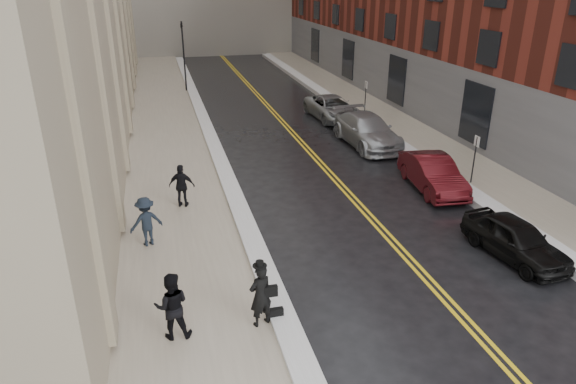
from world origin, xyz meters
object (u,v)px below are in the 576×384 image
car_silver_near (367,130)px  pedestrian_c (182,186)px  pedestrian_b (146,221)px  car_maroon (433,173)px  car_black (515,239)px  pedestrian_a (172,306)px  car_silver_far (332,108)px  pedestrian_main (260,295)px

car_silver_near → pedestrian_c: pedestrian_c is taller
pedestrian_b → pedestrian_c: size_ratio=1.00×
car_maroon → pedestrian_c: size_ratio=2.58×
pedestrian_b → car_black: bearing=144.0°
car_black → pedestrian_a: bearing=-179.9°
car_maroon → car_silver_far: size_ratio=0.87×
pedestrian_a → pedestrian_c: bearing=-90.7°
car_black → car_maroon: (0.25, 5.74, 0.07)m
pedestrian_a → car_maroon: bearing=-142.2°
car_maroon → car_silver_far: (-0.37, 11.85, -0.02)m
pedestrian_main → pedestrian_a: pedestrian_a is taller
pedestrian_c → car_silver_near: bearing=-132.3°
car_black → car_silver_far: bearing=82.7°
car_silver_near → pedestrian_main: (-8.53, -13.65, 0.22)m
car_silver_far → pedestrian_a: (-10.66, -19.06, 0.34)m
car_black → car_maroon: size_ratio=0.87×
pedestrian_b → pedestrian_c: (1.33, 2.80, -0.00)m
car_black → pedestrian_main: (-8.60, -1.54, 0.37)m
car_silver_near → car_silver_far: bearing=88.5°
pedestrian_main → car_black: bearing=169.4°
car_maroon → car_silver_near: car_silver_near is taller
car_silver_near → pedestrian_a: size_ratio=3.10×
car_silver_far → pedestrian_b: bearing=-132.6°
pedestrian_a → pedestrian_main: bearing=-177.3°
pedestrian_main → pedestrian_c: (-1.44, 7.85, -0.02)m
car_maroon → pedestrian_a: bearing=-141.5°
pedestrian_main → pedestrian_b: bearing=-81.9°
pedestrian_b → car_silver_near: bearing=-161.7°
pedestrian_main → car_silver_near: bearing=-142.7°
car_silver_far → pedestrian_a: pedestrian_a is taller
car_black → car_maroon: bearing=79.9°
car_black → pedestrian_b: pedestrian_b is taller
car_silver_far → pedestrian_a: bearing=-123.2°
pedestrian_main → pedestrian_b: size_ratio=1.02×
pedestrian_b → pedestrian_c: pedestrian_b is taller
car_black → pedestrian_c: (-10.05, 6.31, 0.35)m
pedestrian_b → pedestrian_main: bearing=99.9°
car_silver_far → pedestrian_b: 18.04m
car_black → car_silver_far: 17.59m
car_maroon → pedestrian_b: bearing=-163.9°
car_black → pedestrian_b: 11.91m
car_silver_far → pedestrian_main: (-8.48, -19.14, 0.32)m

